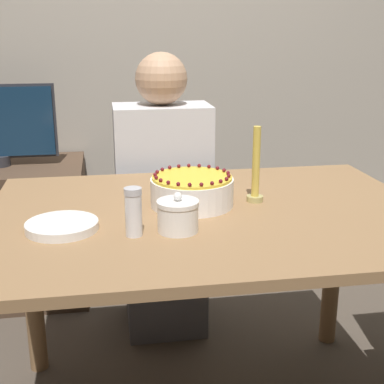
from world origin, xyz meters
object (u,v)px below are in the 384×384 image
sugar_shaker (133,212)px  candle (256,172)px  sugar_bowl (178,216)px  cake (192,191)px  person_man_blue_shirt (164,214)px

sugar_shaker → candle: (0.40, 0.24, 0.03)m
sugar_bowl → candle: bearing=38.3°
candle → cake: bearing=-178.4°
cake → candle: (0.21, 0.01, 0.05)m
candle → person_man_blue_shirt: person_man_blue_shirt is taller
candle → sugar_bowl: bearing=-141.7°
sugar_bowl → sugar_shaker: size_ratio=0.87×
sugar_shaker → person_man_blue_shirt: person_man_blue_shirt is taller
sugar_bowl → person_man_blue_shirt: person_man_blue_shirt is taller
sugar_bowl → candle: 0.36m
sugar_shaker → person_man_blue_shirt: 0.91m
sugar_bowl → candle: candle is taller
cake → sugar_shaker: (-0.20, -0.23, 0.02)m
cake → candle: bearing=1.6°
sugar_shaker → candle: 0.47m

